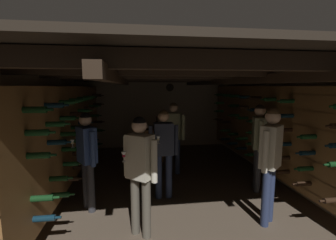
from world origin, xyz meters
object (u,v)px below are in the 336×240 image
(display_bottle, at_px, (157,124))
(person_guest_near_left, at_px, (140,165))
(person_guest_rear_center, at_px, (174,131))
(person_guest_near_right, at_px, (270,155))
(person_guest_mid_left, at_px, (87,152))
(person_host_center, at_px, (164,146))
(person_guest_mid_right, at_px, (259,139))
(wine_crate_stack, at_px, (154,145))

(display_bottle, height_order, person_guest_near_left, person_guest_near_left)
(person_guest_rear_center, height_order, person_guest_near_right, person_guest_near_right)
(person_guest_mid_left, bearing_deg, person_guest_rear_center, 41.08)
(person_host_center, bearing_deg, person_guest_mid_left, -169.17)
(person_guest_near_left, xyz_separation_m, person_guest_mid_right, (2.31, 1.13, 0.04))
(person_guest_near_right, bearing_deg, wine_crate_stack, 113.81)
(wine_crate_stack, distance_m, person_guest_rear_center, 1.22)
(person_guest_rear_center, relative_size, person_guest_mid_left, 1.03)
(wine_crate_stack, xyz_separation_m, person_guest_mid_left, (-1.29, -2.47, 0.54))
(person_host_center, relative_size, person_guest_near_right, 0.94)
(person_guest_near_left, height_order, person_guest_mid_right, person_guest_mid_right)
(person_guest_near_left, xyz_separation_m, person_guest_mid_left, (-0.84, 0.82, -0.02))
(wine_crate_stack, xyz_separation_m, person_guest_near_right, (1.44, -3.26, 0.61))
(person_host_center, relative_size, person_guest_mid_right, 0.96)
(wine_crate_stack, xyz_separation_m, person_guest_rear_center, (0.38, -1.01, 0.57))
(person_host_center, height_order, person_guest_rear_center, person_guest_rear_center)
(display_bottle, height_order, person_guest_rear_center, person_guest_rear_center)
(person_host_center, height_order, person_guest_mid_left, person_host_center)
(display_bottle, relative_size, person_guest_near_left, 0.21)
(person_guest_mid_right, bearing_deg, person_guest_rear_center, 142.13)
(person_host_center, distance_m, person_guest_rear_center, 1.27)
(person_guest_rear_center, distance_m, person_guest_near_left, 2.42)
(display_bottle, xyz_separation_m, person_guest_near_right, (1.36, -3.20, 0.03))
(wine_crate_stack, height_order, person_host_center, person_host_center)
(person_guest_near_left, height_order, person_guest_mid_left, person_guest_near_left)
(person_guest_mid_right, bearing_deg, person_guest_near_right, -110.94)
(person_guest_near_left, relative_size, person_guest_mid_left, 1.01)
(display_bottle, distance_m, person_guest_mid_left, 2.77)
(person_guest_mid_left, bearing_deg, person_host_center, 10.83)
(person_guest_rear_center, xyz_separation_m, person_guest_mid_right, (1.48, -1.15, 0.02))
(person_host_center, xyz_separation_m, person_guest_mid_right, (1.86, 0.06, 0.05))
(person_guest_rear_center, bearing_deg, person_guest_mid_right, -37.87)
(person_host_center, height_order, person_guest_near_right, person_guest_near_right)
(person_guest_rear_center, xyz_separation_m, person_guest_near_left, (-0.83, -2.28, -0.02))
(person_guest_near_right, distance_m, person_guest_mid_right, 1.17)
(person_guest_mid_left, bearing_deg, display_bottle, 60.48)
(person_guest_rear_center, xyz_separation_m, person_guest_near_right, (1.06, -2.24, 0.04))
(display_bottle, height_order, person_guest_mid_right, person_guest_mid_right)
(person_guest_rear_center, bearing_deg, person_host_center, -107.56)
(display_bottle, distance_m, person_host_center, 2.17)
(person_guest_mid_right, bearing_deg, person_guest_mid_left, -174.40)
(person_guest_near_right, height_order, person_guest_near_left, person_guest_near_right)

